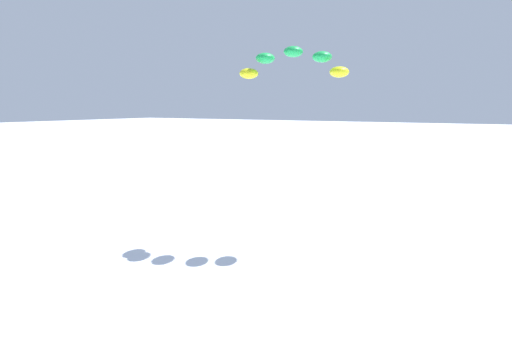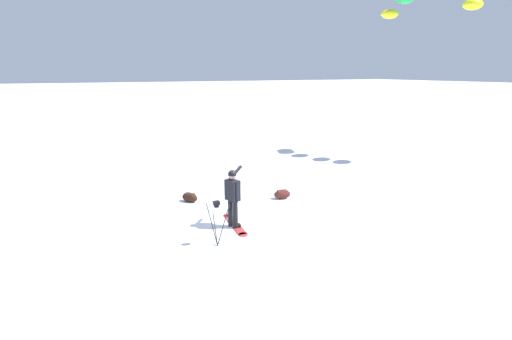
# 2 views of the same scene
# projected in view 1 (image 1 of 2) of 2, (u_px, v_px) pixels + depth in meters

# --- Properties ---
(traction_kite) EXTENTS (4.68, 2.41, 1.29)m
(traction_kite) POSITION_uv_depth(u_px,v_px,m) (293.00, 63.00, 17.19)
(traction_kite) COLOR yellow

